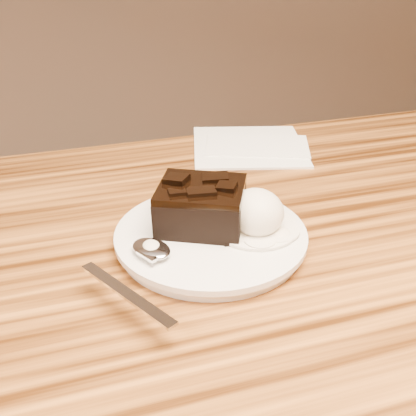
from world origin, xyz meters
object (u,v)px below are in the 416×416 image
object	(u,v)px
brownie	(201,208)
plate	(211,238)
napkin	(249,145)
spoon	(151,250)
ice_cream_scoop	(256,212)

from	to	relation	value
brownie	plate	bearing A→B (deg)	-69.42
napkin	spoon	bearing A→B (deg)	-127.76
plate	brownie	world-z (taller)	brownie
ice_cream_scoop	plate	bearing A→B (deg)	168.49
plate	ice_cream_scoop	xyz separation A→B (m)	(0.05, -0.01, 0.03)
spoon	napkin	size ratio (longest dim) A/B	1.06
ice_cream_scoop	napkin	distance (m)	0.27
brownie	napkin	size ratio (longest dim) A/B	0.53
spoon	napkin	world-z (taller)	spoon
ice_cream_scoop	napkin	world-z (taller)	ice_cream_scoop
ice_cream_scoop	spoon	bearing A→B (deg)	-172.87
ice_cream_scoop	brownie	bearing A→B (deg)	154.63
ice_cream_scoop	spoon	size ratio (longest dim) A/B	0.35
plate	spoon	distance (m)	0.07
brownie	ice_cream_scoop	distance (m)	0.06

